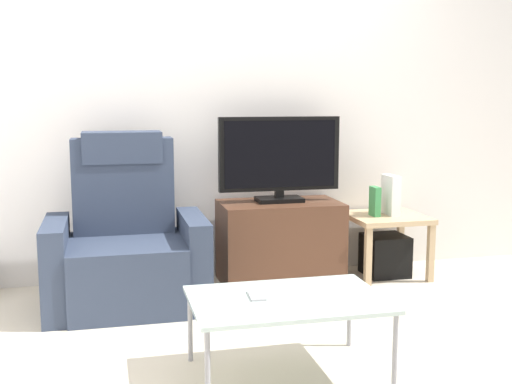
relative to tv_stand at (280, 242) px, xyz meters
name	(u,v)px	position (x,y,z in m)	size (l,w,h in m)	color
ground_plane	(297,322)	(-0.12, -0.82, -0.29)	(6.40, 6.40, 0.00)	beige
wall_back	(253,97)	(-0.12, 0.31, 1.01)	(6.40, 0.06, 2.60)	silver
tv_stand	(280,242)	(0.00, 0.00, 0.00)	(0.84, 0.49, 0.57)	#4C2D1E
television	(280,157)	(0.00, 0.02, 0.60)	(0.86, 0.20, 0.59)	black
recliner_armchair	(126,246)	(-1.07, -0.24, 0.09)	(0.98, 0.78, 1.08)	#2D384C
side_table	(386,224)	(0.80, -0.02, 0.09)	(0.54, 0.54, 0.45)	tan
subwoofer_box	(385,255)	(0.80, -0.02, -0.14)	(0.30, 0.30, 0.30)	black
book_upright	(375,201)	(0.70, -0.04, 0.27)	(0.05, 0.11, 0.21)	#388C4C
game_console	(391,195)	(0.83, -0.01, 0.31)	(0.07, 0.20, 0.29)	white
coffee_table	(287,302)	(-0.38, -1.50, 0.07)	(0.90, 0.60, 0.38)	#B2C6C1
cell_phone	(257,295)	(-0.52, -1.45, 0.10)	(0.07, 0.15, 0.01)	#B7B7BC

